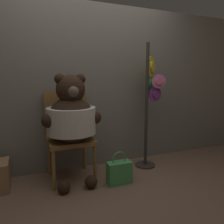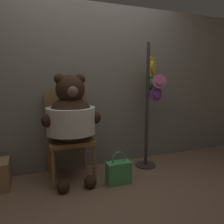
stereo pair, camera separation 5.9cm
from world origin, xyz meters
name	(u,v)px [view 2 (the right image)]	position (x,y,z in m)	size (l,w,h in m)	color
ground_plane	(105,188)	(0.00, 0.00, 0.00)	(14.00, 14.00, 0.00)	brown
wall_back	(87,87)	(0.00, 0.73, 1.10)	(8.00, 0.10, 2.20)	slate
chair	(68,131)	(-0.31, 0.48, 0.58)	(0.53, 0.51, 1.07)	olive
teddy_bear	(71,117)	(-0.31, 0.30, 0.78)	(0.68, 0.60, 1.28)	black
hat_display_rack	(150,100)	(0.80, 0.41, 0.93)	(0.39, 0.32, 1.68)	#332D28
handbag_on_ground	(119,172)	(0.18, 0.05, 0.14)	(0.29, 0.14, 0.39)	#479E56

